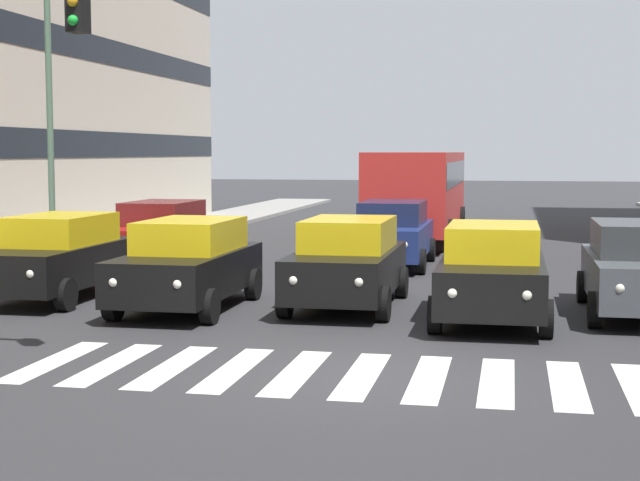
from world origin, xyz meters
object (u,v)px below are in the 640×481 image
Objects in this scene: car_5 at (57,256)px; car_row2_1 at (161,233)px; car_1 at (639,268)px; car_2 at (493,271)px; car_4 at (188,263)px; street_lamp_right at (65,92)px; bus_behind_traffic at (419,186)px; car_3 at (348,262)px; car_row2_0 at (392,233)px.

car_5 and car_row2_1 have the same top height.
car_2 is (2.65, 1.07, 0.00)m from car_1.
car_2 and car_4 have the same top height.
car_row2_1 is 0.62× the size of street_lamp_right.
street_lamp_right is (1.86, -4.35, 3.63)m from car_5.
car_1 is 0.42× the size of bus_behind_traffic.
car_5 is (11.49, 0.17, 0.00)m from car_1.
car_2 is 0.42× the size of bus_behind_traffic.
street_lamp_right reaches higher than car_row2_1.
car_4 is at bearing 79.10° from bus_behind_traffic.
car_2 is at bearing 160.61° from car_3.
car_row2_0 is (2.76, -7.78, 0.00)m from car_2.
car_1 is at bearing 154.30° from car_row2_1.
street_lamp_right reaches higher than bus_behind_traffic.
car_3 is at bearing 90.00° from bus_behind_traffic.
car_3 is 8.12m from car_row2_1.
car_2 is at bearing 22.04° from car_1.
car_1 is 2.86m from car_2.
car_3 and car_row2_1 have the same top height.
car_4 is at bearing 134.01° from street_lamp_right.
street_lamp_right is at bearing -45.99° from car_4.
car_row2_0 is 9.09m from street_lamp_right.
street_lamp_right is at bearing -66.87° from car_5.
car_1 is at bearing -157.96° from car_2.
car_1 and car_3 have the same top height.
bus_behind_traffic is (-5.92, -8.91, 0.97)m from car_row2_1.
car_row2_1 is at bearing -147.02° from street_lamp_right.
car_row2_1 is 4.33m from street_lamp_right.
car_3 and car_row2_0 have the same top height.
car_3 is at bearing 151.64° from street_lamp_right.
car_5 is 5.96m from street_lamp_right.
car_1 is at bearing -173.55° from car_4.
car_row2_0 and car_row2_1 have the same top height.
bus_behind_traffic is at bearing -90.00° from car_3.
car_4 is at bearing 165.85° from car_5.
bus_behind_traffic is (-0.00, -14.47, 0.97)m from car_3.
car_3 is 1.00× the size of car_row2_0.
car_2 is 1.00× the size of car_row2_1.
street_lamp_right reaches higher than car_2.
car_5 is at bearing 0.76° from car_3.
car_5 is 1.00× the size of car_row2_0.
car_4 is 8.00m from street_lamp_right.
street_lamp_right reaches higher than car_row2_0.
car_2 is at bearing 143.12° from car_row2_1.
bus_behind_traffic is (5.44, -14.38, 0.97)m from car_1.
car_1 is 1.00× the size of car_5.
car_4 is 0.62× the size of street_lamp_right.
car_2 and car_3 have the same top height.
car_1 is at bearing 110.73° from bus_behind_traffic.
car_row2_1 is at bearing -43.17° from car_3.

